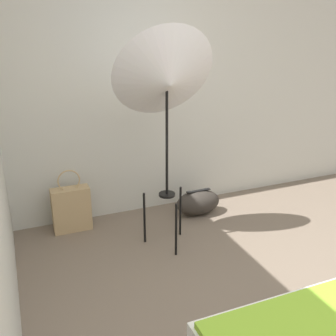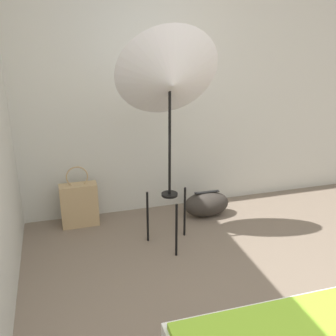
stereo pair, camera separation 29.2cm
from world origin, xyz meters
The scene contains 4 objects.
wall_back centered at (0.00, 2.35, 1.30)m, with size 8.00×0.05×2.60m.
photo_umbrella centered at (-0.12, 1.60, 1.39)m, with size 0.81×0.54×1.79m.
tote_bag centered at (-0.83, 2.15, 0.21)m, with size 0.34×0.14×0.58m.
duffel_bag centered at (0.37, 2.00, 0.12)m, with size 0.45×0.25×0.26m.
Camera 2 is at (-0.96, -1.23, 1.78)m, focal length 42.00 mm.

